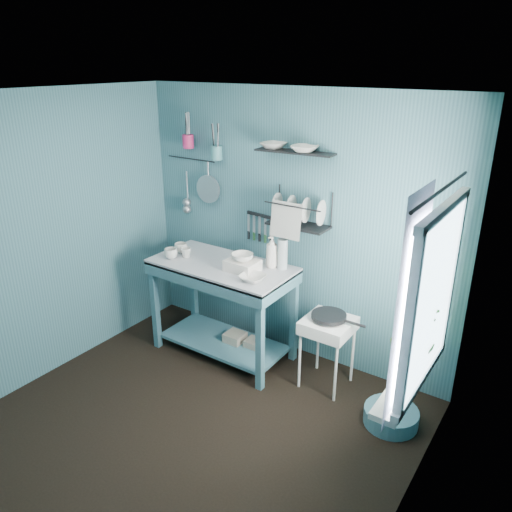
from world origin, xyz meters
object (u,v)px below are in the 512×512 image
Objects in this scene: mug_mid at (186,253)px; frying_pan at (329,316)px; colander at (208,189)px; water_bottle at (283,254)px; mug_right at (181,248)px; utensil_cup_magenta at (188,141)px; wash_tub at (242,265)px; dish_rack at (299,209)px; floor_basin at (391,416)px; soap_bottle at (272,251)px; mug_left at (171,253)px; hotplate_stand at (327,352)px; storage_tin_large at (235,343)px; storage_tin_small at (254,349)px; utensil_cup_teal at (217,153)px; potted_plant at (413,335)px; work_counter at (223,309)px.

frying_pan is at bearing 6.43° from mug_mid.
mug_mid is 0.70m from colander.
water_bottle is 1.09m from colander.
utensil_cup_magenta reaches higher than mug_right.
wash_tub is 0.93× the size of frying_pan.
dish_rack is 1.28× the size of floor_basin.
utensil_cup_magenta is (-1.10, 0.18, 0.86)m from soap_bottle.
mug_mid is (0.10, 0.10, -0.00)m from mug_left.
frying_pan is at bearing 8.58° from wash_tub.
mug_mid is 1.60m from hotplate_stand.
hotplate_stand is at bearing -12.29° from water_bottle.
soap_bottle is 1.05m from storage_tin_large.
storage_tin_small is (0.78, 0.24, -0.90)m from mug_left.
colander is 2.68m from floor_basin.
dish_rack is 1.45m from storage_tin_small.
water_bottle is at bearing 22.04° from storage_tin_large.
water_bottle is at bearing 167.71° from frying_pan.
utensil_cup_magenta is (-1.74, 0.28, 1.27)m from frying_pan.
dish_rack is at bearing 39.97° from storage_tin_small.
storage_tin_small is at bearing -25.81° from utensil_cup_teal.
potted_plant reaches higher than mug_right.
storage_tin_large is (0.48, 0.11, -0.88)m from mug_mid.
soap_bottle is at bearing 18.00° from mug_mid.
potted_plant is at bearing -15.55° from wash_tub.
colander is at bearing 86.62° from mug_right.
potted_plant reaches higher than floor_basin.
floor_basin is (1.13, -0.41, -1.43)m from dish_rack.
utensil_cup_magenta is at bearing 170.49° from soap_bottle.
utensil_cup_teal is 2.78m from floor_basin.
wash_tub is 0.88m from frying_pan.
utensil_cup_teal is at bearing 158.88° from potted_plant.
hotplate_stand is 0.99m from storage_tin_large.
floor_basin is at bearing -7.46° from hotplate_stand.
mug_right is 1.26m from dish_rack.
wash_tub reaches higher than storage_tin_small.
storage_tin_small is (0.98, -0.30, -1.85)m from utensil_cup_magenta.
dish_rack is (0.35, 0.35, 0.49)m from wash_tub.
frying_pan is (0.00, 0.00, 0.36)m from hotplate_stand.
storage_tin_large is at bearing 12.91° from mug_mid.
water_bottle is 2.15× the size of utensil_cup_teal.
mug_left is at bearing -162.90° from storage_tin_small.
soap_bottle is at bearing -13.49° from colander.
work_counter is 0.83m from water_bottle.
hotplate_stand is at bearing -0.02° from work_counter.
water_bottle reaches higher than floor_basin.
storage_tin_small is (-0.76, -0.02, -0.22)m from hotplate_stand.
frying_pan is 0.93m from floor_basin.
utensil_cup_teal is (-1.39, 0.28, 1.19)m from frying_pan.
water_bottle is 0.43m from dish_rack.
potted_plant is 2.22× the size of storage_tin_large.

